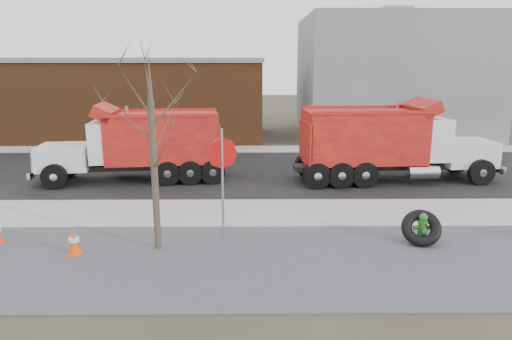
{
  "coord_description": "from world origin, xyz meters",
  "views": [
    {
      "loc": [
        -0.65,
        -14.22,
        4.91
      ],
      "look_at": [
        -0.51,
        0.79,
        1.4
      ],
      "focal_mm": 32.0,
      "sensor_mm": 36.0,
      "label": 1
    }
  ],
  "objects_px": {
    "stop_sign": "(222,166)",
    "dump_truck_red_a": "(388,141)",
    "truck_tire": "(421,228)",
    "dump_truck_red_b": "(141,142)",
    "fire_hydrant": "(422,229)"
  },
  "relations": [
    {
      "from": "fire_hydrant",
      "to": "dump_truck_red_a",
      "type": "distance_m",
      "value": 7.11
    },
    {
      "from": "fire_hydrant",
      "to": "stop_sign",
      "type": "bearing_deg",
      "value": 179.13
    },
    {
      "from": "fire_hydrant",
      "to": "stop_sign",
      "type": "height_order",
      "value": "stop_sign"
    },
    {
      "from": "fire_hydrant",
      "to": "stop_sign",
      "type": "distance_m",
      "value": 5.85
    },
    {
      "from": "truck_tire",
      "to": "dump_truck_red_a",
      "type": "relative_size",
      "value": 0.14
    },
    {
      "from": "truck_tire",
      "to": "dump_truck_red_b",
      "type": "distance_m",
      "value": 11.85
    },
    {
      "from": "stop_sign",
      "to": "dump_truck_red_a",
      "type": "relative_size",
      "value": 0.37
    },
    {
      "from": "truck_tire",
      "to": "stop_sign",
      "type": "relative_size",
      "value": 0.39
    },
    {
      "from": "fire_hydrant",
      "to": "stop_sign",
      "type": "relative_size",
      "value": 0.28
    },
    {
      "from": "fire_hydrant",
      "to": "dump_truck_red_a",
      "type": "bearing_deg",
      "value": 84.35
    },
    {
      "from": "stop_sign",
      "to": "dump_truck_red_a",
      "type": "height_order",
      "value": "dump_truck_red_a"
    },
    {
      "from": "truck_tire",
      "to": "dump_truck_red_a",
      "type": "xyz_separation_m",
      "value": [
        1.04,
        7.02,
        1.28
      ]
    },
    {
      "from": "truck_tire",
      "to": "dump_truck_red_b",
      "type": "height_order",
      "value": "dump_truck_red_b"
    },
    {
      "from": "fire_hydrant",
      "to": "dump_truck_red_a",
      "type": "height_order",
      "value": "dump_truck_red_a"
    },
    {
      "from": "stop_sign",
      "to": "dump_truck_red_b",
      "type": "xyz_separation_m",
      "value": [
        -3.86,
        6.74,
        -0.48
      ]
    }
  ]
}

